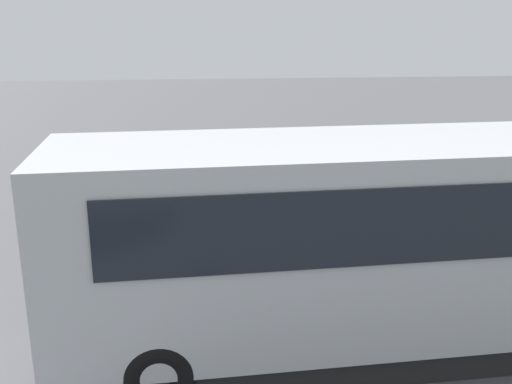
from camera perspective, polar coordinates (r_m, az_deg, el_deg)
ground_plane at (r=13.81m, az=0.82°, el=-4.48°), size 80.00×80.00×0.00m
tour_bus at (r=9.10m, az=12.85°, el=-5.02°), size 10.06×2.91×3.25m
spectator_far_left at (r=12.76m, az=16.89°, el=-2.08°), size 0.57×0.33×1.73m
spectator_left at (r=12.34m, az=12.14°, el=-2.50°), size 0.58×0.37×1.68m
spectator_centre at (r=11.92m, az=8.54°, el=-2.50°), size 0.58×0.35×1.82m
spectator_right at (r=11.90m, az=3.62°, el=-2.79°), size 0.58×0.36×1.71m
parked_motorcycle_silver at (r=11.19m, az=-2.26°, el=-6.94°), size 2.05×0.58×0.99m
stunt_motorcycle at (r=16.38m, az=-15.84°, el=0.47°), size 2.05×0.60×1.23m
bay_line_a at (r=15.29m, az=16.14°, el=-3.05°), size 0.22×3.67×0.01m
bay_line_b at (r=14.54m, az=7.13°, el=-3.51°), size 0.25×4.73×0.01m
bay_line_c at (r=14.19m, az=-2.59°, el=-3.91°), size 0.26×4.98×0.01m
bay_line_d at (r=14.25m, az=-12.53°, el=-4.20°), size 0.26×4.90×0.01m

